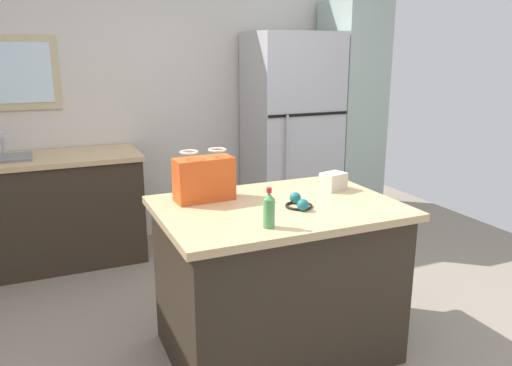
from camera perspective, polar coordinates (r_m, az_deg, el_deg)
name	(u,v)px	position (r m, az deg, el deg)	size (l,w,h in m)	color
ground	(283,361)	(3.05, 3.08, -19.53)	(5.95, 5.95, 0.00)	gray
back_wall	(167,97)	(4.78, -10.04, 9.54)	(4.96, 0.13, 2.59)	silver
kitchen_island	(277,279)	(2.93, 2.39, -10.80)	(1.31, 0.93, 0.90)	#33281E
refrigerator	(291,134)	(4.84, 4.02, 5.54)	(0.81, 0.68, 1.88)	#B7B7BC
tall_cabinet	(350,116)	(5.15, 10.62, 7.52)	(0.47, 0.61, 2.17)	#9EB2A8
sink_counter	(42,211)	(4.42, -23.12, -2.90)	(1.58, 0.65, 1.09)	#33281E
shopping_bag	(204,179)	(2.83, -5.92, 0.50)	(0.34, 0.17, 0.29)	#DB511E
small_box	(333,181)	(3.08, 8.76, 0.18)	(0.14, 0.11, 0.11)	beige
bottle	(269,210)	(2.39, 1.48, -3.10)	(0.06, 0.06, 0.20)	#4C9956
ear_defenders	(299,203)	(2.73, 4.90, -2.27)	(0.18, 0.20, 0.06)	black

